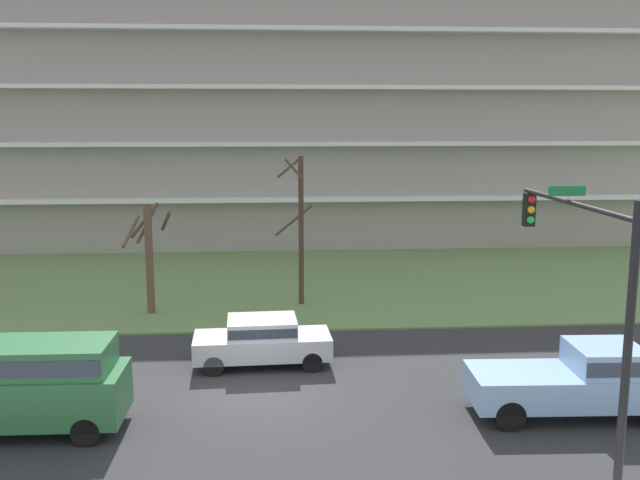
# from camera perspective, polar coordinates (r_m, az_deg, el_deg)

# --- Properties ---
(ground) EXTENTS (160.00, 160.00, 0.00)m
(ground) POSITION_cam_1_polar(r_m,az_deg,el_deg) (20.95, -5.13, -12.40)
(ground) COLOR #2D2D30
(grass_lawn_strip) EXTENTS (80.00, 16.00, 0.08)m
(grass_lawn_strip) POSITION_cam_1_polar(r_m,az_deg,el_deg) (34.31, -4.73, -3.46)
(grass_lawn_strip) COLOR #66844C
(grass_lawn_strip) RESTS_ON ground
(apartment_building) EXTENTS (50.94, 11.54, 19.35)m
(apartment_building) POSITION_cam_1_polar(r_m,az_deg,el_deg) (46.72, -4.73, 11.97)
(apartment_building) COLOR #9E938C
(apartment_building) RESTS_ON ground
(tree_left) EXTENTS (2.01, 1.60, 4.55)m
(tree_left) POSITION_cam_1_polar(r_m,az_deg,el_deg) (29.21, -13.72, -0.93)
(tree_left) COLOR brown
(tree_left) RESTS_ON ground
(tree_center) EXTENTS (1.66, 1.82, 6.38)m
(tree_center) POSITION_cam_1_polar(r_m,az_deg,el_deg) (29.60, -1.64, 1.08)
(tree_center) COLOR #423023
(tree_center) RESTS_ON ground
(van_green_near_left) EXTENTS (5.23, 2.07, 2.36)m
(van_green_near_left) POSITION_cam_1_polar(r_m,az_deg,el_deg) (19.64, -23.17, -10.38)
(van_green_near_left) COLOR #2D6B3D
(van_green_near_left) RESTS_ON ground
(pickup_blue_center_left) EXTENTS (5.47, 2.20, 1.95)m
(pickup_blue_center_left) POSITION_cam_1_polar(r_m,az_deg,el_deg) (20.43, 20.32, -10.53)
(pickup_blue_center_left) COLOR #8CB2E0
(pickup_blue_center_left) RESTS_ON ground
(sedan_silver_center_right) EXTENTS (4.47, 1.98, 1.57)m
(sedan_silver_center_right) POSITION_cam_1_polar(r_m,az_deg,el_deg) (23.00, -4.71, -8.03)
(sedan_silver_center_right) COLOR #B7BABF
(sedan_silver_center_right) RESTS_ON ground
(traffic_signal_mast) EXTENTS (0.90, 6.02, 6.38)m
(traffic_signal_mast) POSITION_cam_1_polar(r_m,az_deg,el_deg) (16.77, 20.69, -2.88)
(traffic_signal_mast) COLOR black
(traffic_signal_mast) RESTS_ON ground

